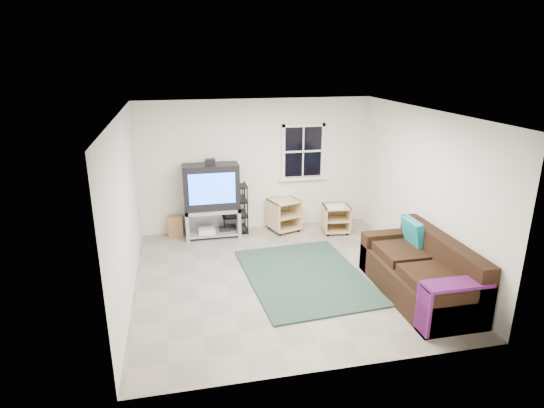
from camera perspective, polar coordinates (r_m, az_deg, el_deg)
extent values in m
plane|color=gray|center=(7.36, 1.37, -9.18)|extent=(4.60, 4.60, 0.00)
plane|color=white|center=(6.58, 1.55, 11.37)|extent=(4.60, 4.60, 0.00)
plane|color=silver|center=(9.03, -1.99, 4.85)|extent=(4.60, 0.00, 4.60)
plane|color=silver|center=(4.81, 7.96, -7.65)|extent=(4.60, 0.00, 4.60)
plane|color=silver|center=(6.72, -17.98, -0.77)|extent=(0.00, 4.60, 4.60)
plane|color=silver|center=(7.71, 18.32, 1.59)|extent=(0.00, 4.60, 4.60)
cube|color=black|center=(9.17, 3.90, 6.63)|extent=(0.80, 0.01, 1.02)
cube|color=white|center=(9.06, 4.01, 9.83)|extent=(0.88, 0.06, 0.06)
cube|color=white|center=(9.26, 3.89, 3.25)|extent=(0.98, 0.14, 0.05)
cube|color=white|center=(9.05, 1.42, 6.51)|extent=(0.06, 0.06, 1.10)
cube|color=white|center=(9.27, 6.39, 6.69)|extent=(0.06, 0.06, 1.10)
cube|color=white|center=(9.16, 3.93, 6.61)|extent=(0.78, 0.04, 0.04)
cube|color=#A5A5AD|center=(8.84, -7.52, -0.68)|extent=(1.05, 0.52, 0.06)
cube|color=#A5A5AD|center=(8.91, -10.61, -2.45)|extent=(0.06, 0.52, 0.58)
cube|color=#A5A5AD|center=(8.98, -4.32, -2.02)|extent=(0.06, 0.52, 0.58)
cube|color=#A5A5AD|center=(9.01, -7.40, -3.52)|extent=(0.92, 0.48, 0.04)
cube|color=#A5A5AD|center=(9.16, -7.59, -1.72)|extent=(1.05, 0.04, 0.58)
cube|color=silver|center=(8.94, -8.19, -3.30)|extent=(0.31, 0.25, 0.08)
cube|color=black|center=(9.01, -5.95, -3.10)|extent=(0.21, 0.19, 0.06)
cube|color=black|center=(8.71, -7.65, 2.20)|extent=(1.05, 0.44, 0.86)
cube|color=#1E5EFF|center=(8.49, -7.52, 1.90)|extent=(0.86, 0.01, 0.58)
cube|color=black|center=(8.59, -7.78, 5.29)|extent=(0.19, 0.14, 0.10)
cylinder|color=black|center=(8.81, -6.05, -1.00)|extent=(0.02, 0.02, 1.00)
cylinder|color=black|center=(8.86, -3.09, -0.80)|extent=(0.02, 0.02, 1.00)
cylinder|color=black|center=(9.11, -6.28, -0.35)|extent=(0.02, 0.02, 1.00)
cylinder|color=black|center=(9.17, -3.42, -0.15)|extent=(0.02, 0.02, 1.00)
cube|color=black|center=(9.14, -4.64, -3.27)|extent=(0.50, 0.36, 0.02)
cube|color=black|center=(9.12, -4.64, -2.98)|extent=(0.39, 0.29, 0.08)
cube|color=black|center=(9.04, -4.69, -1.48)|extent=(0.50, 0.36, 0.02)
cube|color=black|center=(9.02, -4.69, -1.18)|extent=(0.39, 0.29, 0.08)
cube|color=black|center=(8.94, -4.73, 0.35)|extent=(0.50, 0.36, 0.02)
cube|color=black|center=(8.92, -4.74, 0.66)|extent=(0.39, 0.29, 0.08)
cube|color=black|center=(8.85, -4.79, 2.22)|extent=(0.50, 0.36, 0.02)
cube|color=#DCBD87|center=(9.03, 1.53, 0.44)|extent=(0.68, 0.68, 0.02)
cube|color=#DCBD87|center=(9.22, 1.50, -2.89)|extent=(0.68, 0.68, 0.02)
cube|color=#DCBD87|center=(9.00, 0.10, -1.52)|extent=(0.19, 0.52, 0.59)
cube|color=#DCBD87|center=(9.25, 2.89, -0.98)|extent=(0.19, 0.52, 0.59)
cube|color=#DCBD87|center=(9.33, 0.69, -0.78)|extent=(0.48, 0.17, 0.59)
cube|color=#DCBD87|center=(9.13, 1.51, -1.38)|extent=(0.63, 0.64, 0.02)
cylinder|color=black|center=(8.96, 1.03, -3.80)|extent=(0.05, 0.05, 0.05)
cylinder|color=black|center=(9.51, 1.94, -2.47)|extent=(0.05, 0.05, 0.05)
cube|color=#DCBD87|center=(9.05, 8.11, -0.32)|extent=(0.55, 0.55, 0.02)
cube|color=#DCBD87|center=(9.21, 7.98, -3.12)|extent=(0.55, 0.55, 0.02)
cube|color=#DCBD87|center=(9.08, 6.59, -1.78)|extent=(0.08, 0.50, 0.50)
cube|color=#DCBD87|center=(9.18, 9.49, -1.68)|extent=(0.08, 0.50, 0.50)
cube|color=#DCBD87|center=(9.34, 7.72, -1.24)|extent=(0.45, 0.08, 0.50)
cube|color=#DCBD87|center=(9.13, 8.04, -1.85)|extent=(0.51, 0.53, 0.02)
cylinder|color=black|center=(9.00, 7.02, -3.84)|extent=(0.05, 0.05, 0.05)
cylinder|color=black|center=(9.45, 8.87, -2.85)|extent=(0.05, 0.05, 0.05)
cylinder|color=silver|center=(8.93, 7.94, -0.39)|extent=(0.35, 0.35, 0.03)
cube|color=black|center=(7.08, 17.81, -9.28)|extent=(0.94, 2.09, 0.44)
cube|color=black|center=(7.07, 20.61, -5.65)|extent=(0.25, 2.09, 0.45)
cube|color=black|center=(7.76, 14.57, -5.63)|extent=(0.94, 0.25, 0.65)
cube|color=black|center=(6.36, 22.03, -12.02)|extent=(0.94, 0.25, 0.65)
cube|color=black|center=(6.59, 19.20, -8.74)|extent=(0.63, 0.75, 0.14)
cube|color=black|center=(7.25, 15.84, -5.91)|extent=(0.63, 0.75, 0.14)
cube|color=teal|center=(7.41, 17.31, -3.45)|extent=(0.21, 0.50, 0.44)
cube|color=#0D1894|center=(6.19, 22.25, -9.27)|extent=(0.87, 0.31, 0.04)
cube|color=#0D1894|center=(6.12, 18.46, -12.58)|extent=(0.04, 0.31, 0.61)
cube|color=#322316|center=(7.38, 4.18, -8.99)|extent=(1.96, 2.58, 0.03)
cube|color=#A16B48|center=(9.08, -12.00, -2.72)|extent=(0.30, 0.20, 0.41)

